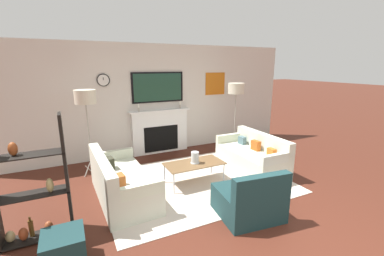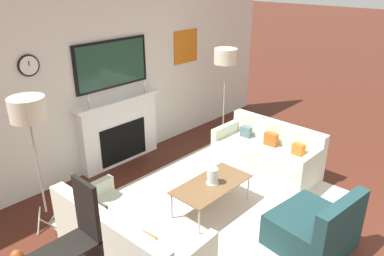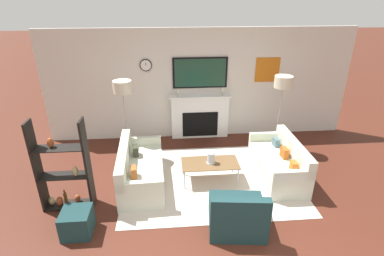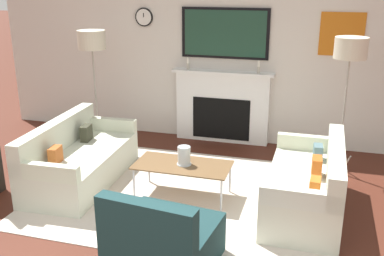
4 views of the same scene
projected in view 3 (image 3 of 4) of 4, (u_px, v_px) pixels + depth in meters
fireplace_wall at (200, 89)px, 7.35m from camera, size 7.48×0.28×2.70m
area_rug at (210, 179)px, 5.99m from camera, size 3.38×2.61×0.01m
couch_left at (139, 171)px, 5.77m from camera, size 0.88×1.80×0.77m
couch_right at (279, 164)px, 5.98m from camera, size 0.77×1.65×0.77m
armchair at (237, 215)px, 4.65m from camera, size 0.95×0.90×0.77m
coffee_table at (210, 164)px, 5.80m from camera, size 1.10×0.56×0.40m
hurricane_candle at (211, 158)px, 5.76m from camera, size 0.17×0.17×0.22m
floor_lamp_left at (122, 88)px, 6.27m from camera, size 0.40×0.40×1.75m
floor_lamp_right at (283, 83)px, 6.53m from camera, size 0.40×0.40×1.77m
shelf_unit at (63, 172)px, 4.96m from camera, size 0.84×0.28×1.62m
ottoman at (77, 222)px, 4.58m from camera, size 0.44×0.44×0.40m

